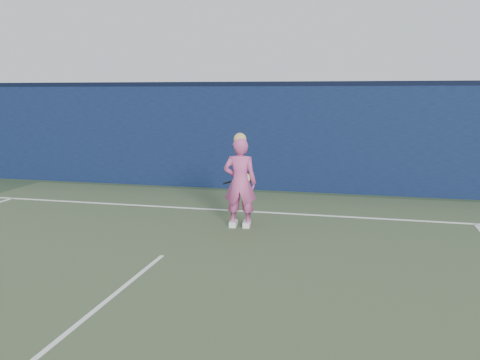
# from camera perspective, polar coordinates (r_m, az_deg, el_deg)

# --- Properties ---
(ground) EXTENTS (80.00, 80.00, 0.00)m
(ground) POSITION_cam_1_polar(r_m,az_deg,el_deg) (6.67, -12.01, -11.03)
(ground) COLOR #33452A
(ground) RESTS_ON ground
(backstop_wall) EXTENTS (24.00, 0.40, 2.50)m
(backstop_wall) POSITION_cam_1_polar(r_m,az_deg,el_deg) (12.46, 0.73, 4.76)
(backstop_wall) COLOR #0B1533
(backstop_wall) RESTS_ON ground
(wall_cap) EXTENTS (24.00, 0.42, 0.10)m
(wall_cap) POSITION_cam_1_polar(r_m,az_deg,el_deg) (12.41, 0.75, 10.75)
(wall_cap) COLOR black
(wall_cap) RESTS_ON backstop_wall
(player) EXTENTS (0.62, 0.44, 1.66)m
(player) POSITION_cam_1_polar(r_m,az_deg,el_deg) (8.85, 0.00, -0.26)
(player) COLOR #CB4F90
(player) RESTS_ON ground
(racket) EXTENTS (0.54, 0.17, 0.29)m
(racket) POSITION_cam_1_polar(r_m,az_deg,el_deg) (9.29, 0.28, 0.14)
(racket) COLOR black
(racket) RESTS_ON ground
(court_lines) EXTENTS (11.00, 12.04, 0.01)m
(court_lines) POSITION_cam_1_polar(r_m,az_deg,el_deg) (6.39, -13.31, -11.90)
(court_lines) COLOR white
(court_lines) RESTS_ON court_surface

